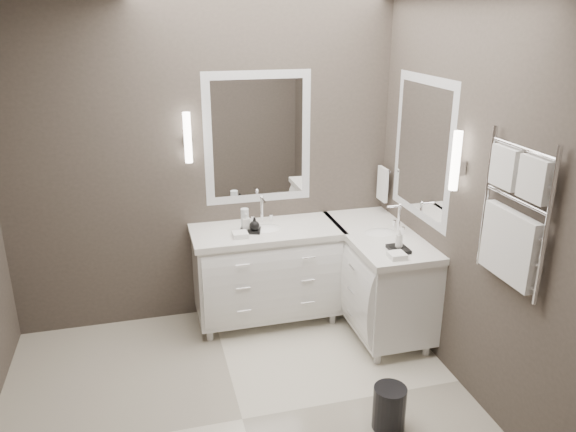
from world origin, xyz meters
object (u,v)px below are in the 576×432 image
object	(u,v)px
vanity_right	(378,273)
waste_bin	(389,408)
vanity_back	(267,268)
towel_ladder	(513,221)

from	to	relation	value
vanity_right	waste_bin	xyz separation A→B (m)	(-0.43, -1.21, -0.34)
vanity_back	vanity_right	xyz separation A→B (m)	(0.88, -0.33, 0.00)
vanity_back	towel_ladder	bearing A→B (deg)	-55.90
vanity_right	towel_ladder	distance (m)	1.60
vanity_back	vanity_right	world-z (taller)	same
towel_ladder	vanity_back	bearing A→B (deg)	124.10
vanity_back	towel_ladder	xyz separation A→B (m)	(1.10, -1.63, 0.91)
vanity_back	waste_bin	xyz separation A→B (m)	(0.45, -1.54, -0.34)
towel_ladder	waste_bin	size ratio (longest dim) A/B	3.03
vanity_back	vanity_right	size ratio (longest dim) A/B	1.00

